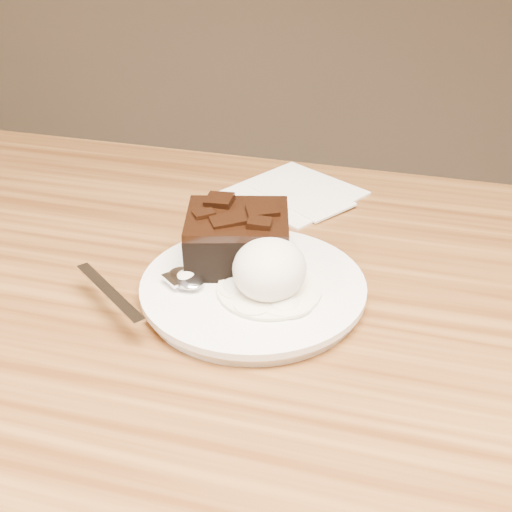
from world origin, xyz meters
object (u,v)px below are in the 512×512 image
(spoon, at_px, (186,280))
(ice_cream_scoop, at_px, (270,269))
(plate, at_px, (253,290))
(brownie, at_px, (238,241))
(napkin, at_px, (295,192))

(spoon, bearing_deg, ice_cream_scoop, -46.16)
(ice_cream_scoop, relative_size, spoon, 0.42)
(spoon, bearing_deg, plate, -34.82)
(plate, distance_m, spoon, 0.06)
(plate, distance_m, ice_cream_scoop, 0.04)
(brownie, bearing_deg, ice_cream_scoop, -45.16)
(napkin, bearing_deg, plate, -87.13)
(plate, height_order, napkin, plate)
(spoon, distance_m, napkin, 0.26)
(brownie, height_order, napkin, brownie)
(plate, distance_m, napkin, 0.23)
(ice_cream_scoop, bearing_deg, plate, 150.84)
(brownie, height_order, spoon, brownie)
(ice_cream_scoop, bearing_deg, brownie, 134.84)
(brownie, xyz_separation_m, ice_cream_scoop, (0.04, -0.04, 0.00))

